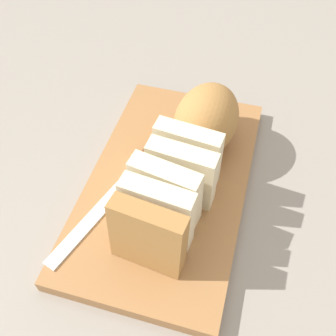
# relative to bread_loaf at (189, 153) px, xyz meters

# --- Properties ---
(ground_plane) EXTENTS (3.00, 3.00, 0.00)m
(ground_plane) POSITION_rel_bread_loaf_xyz_m (0.02, -0.03, -0.08)
(ground_plane) COLOR gray
(cutting_board) EXTENTS (0.43, 0.25, 0.02)m
(cutting_board) POSITION_rel_bread_loaf_xyz_m (0.02, -0.03, -0.06)
(cutting_board) COLOR #9E6B3D
(cutting_board) RESTS_ON ground_plane
(bread_loaf) EXTENTS (0.32, 0.13, 0.11)m
(bread_loaf) POSITION_rel_bread_loaf_xyz_m (0.00, 0.00, 0.00)
(bread_loaf) COLOR #A8753D
(bread_loaf) RESTS_ON cutting_board
(bread_knife) EXTENTS (0.25, 0.09, 0.02)m
(bread_knife) POSITION_rel_bread_loaf_xyz_m (0.03, -0.08, -0.05)
(bread_knife) COLOR silver
(bread_knife) RESTS_ON cutting_board
(crumb_near_knife) EXTENTS (0.01, 0.01, 0.01)m
(crumb_near_knife) POSITION_rel_bread_loaf_xyz_m (-0.06, -0.05, -0.05)
(crumb_near_knife) COLOR tan
(crumb_near_knife) RESTS_ON cutting_board
(crumb_near_loaf) EXTENTS (0.01, 0.01, 0.01)m
(crumb_near_loaf) POSITION_rel_bread_loaf_xyz_m (-0.06, -0.08, -0.05)
(crumb_near_loaf) COLOR tan
(crumb_near_loaf) RESTS_ON cutting_board
(crumb_stray_left) EXTENTS (0.00, 0.00, 0.00)m
(crumb_stray_left) POSITION_rel_bread_loaf_xyz_m (-0.01, -0.05, -0.05)
(crumb_stray_left) COLOR tan
(crumb_stray_left) RESTS_ON cutting_board
(crumb_stray_right) EXTENTS (0.01, 0.01, 0.01)m
(crumb_stray_right) POSITION_rel_bread_loaf_xyz_m (-0.01, -0.10, -0.05)
(crumb_stray_right) COLOR tan
(crumb_stray_right) RESTS_ON cutting_board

